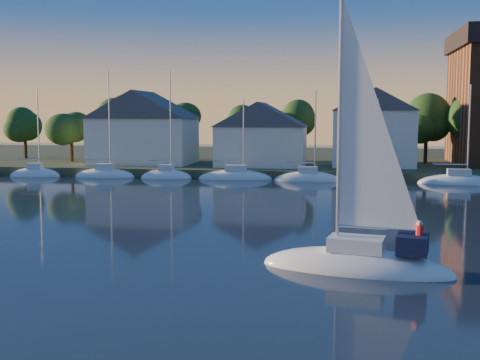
% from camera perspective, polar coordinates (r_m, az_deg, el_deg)
% --- Properties ---
extents(ground, '(260.00, 260.00, 0.00)m').
position_cam_1_polar(ground, '(20.86, -2.51, -15.11)').
color(ground, black).
rests_on(ground, ground).
extents(shoreline_land, '(160.00, 50.00, 2.00)m').
position_cam_1_polar(shoreline_land, '(94.38, 7.11, 1.62)').
color(shoreline_land, '#354226').
rests_on(shoreline_land, ground).
extents(wooden_dock, '(120.00, 3.00, 1.00)m').
position_cam_1_polar(wooden_dock, '(71.51, 6.28, 0.14)').
color(wooden_dock, brown).
rests_on(wooden_dock, ground).
extents(clubhouse_west, '(13.65, 9.45, 9.64)m').
position_cam_1_polar(clubhouse_west, '(81.31, -9.14, 5.03)').
color(clubhouse_west, silver).
rests_on(clubhouse_west, shoreline_land).
extents(clubhouse_centre, '(11.55, 8.40, 8.08)m').
position_cam_1_polar(clubhouse_centre, '(76.69, 2.06, 4.44)').
color(clubhouse_centre, silver).
rests_on(clubhouse_centre, shoreline_land).
extents(clubhouse_east, '(10.50, 8.40, 9.80)m').
position_cam_1_polar(clubhouse_east, '(78.09, 12.53, 4.96)').
color(clubhouse_east, silver).
rests_on(clubhouse_east, shoreline_land).
extents(tree_line, '(93.40, 5.40, 8.90)m').
position_cam_1_polar(tree_line, '(82.01, 8.20, 5.92)').
color(tree_line, '#362418').
rests_on(tree_line, shoreline_land).
extents(moored_fleet, '(87.50, 2.40, 12.05)m').
position_cam_1_polar(moored_fleet, '(68.52, 6.13, -0.04)').
color(moored_fleet, white).
rests_on(moored_fleet, ground).
extents(hero_sailboat, '(9.81, 4.68, 14.60)m').
position_cam_1_polar(hero_sailboat, '(30.10, 11.23, -7.29)').
color(hero_sailboat, white).
rests_on(hero_sailboat, ground).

